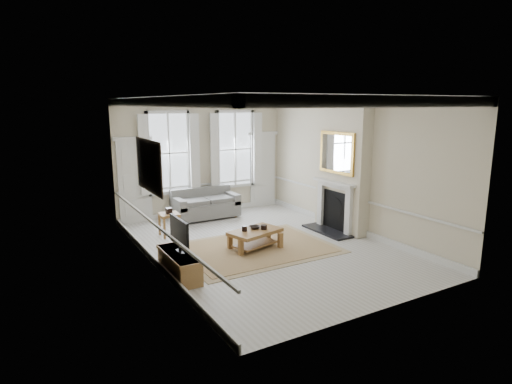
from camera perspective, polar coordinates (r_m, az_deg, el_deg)
floor at (r=10.04m, az=1.26°, el=-7.30°), size 7.20×7.20×0.00m
ceiling at (r=9.50m, az=1.36°, el=12.49°), size 7.20×7.20×0.00m
back_wall at (r=12.81m, az=-7.11°, el=4.57°), size 5.20×0.00×5.20m
left_wall at (r=8.59m, az=-13.69°, el=0.83°), size 0.00×7.20×7.20m
right_wall at (r=11.18m, az=12.79°, el=3.34°), size 0.00×7.20×7.20m
window_left at (r=12.37m, az=-11.54°, el=5.10°), size 1.26×0.20×2.20m
window_right at (r=13.18m, az=-2.82°, el=5.72°), size 1.26×0.20×2.20m
door_left at (r=12.21m, az=-15.86°, el=1.25°), size 0.90×0.08×2.30m
door_right at (r=13.77m, az=0.90°, el=2.84°), size 0.90×0.08×2.30m
painting at (r=8.82m, az=-14.11°, el=3.41°), size 0.05×1.66×1.06m
chimney_breast at (r=11.21m, az=11.44°, el=3.42°), size 0.35×1.70×3.38m
hearth at (r=11.30m, az=9.47°, el=-5.15°), size 0.55×1.50×0.05m
fireplace at (r=11.24m, az=10.38°, el=-1.54°), size 0.21×1.45×1.33m
mirror at (r=11.03m, az=10.67°, el=5.15°), size 0.06×1.26×1.06m
sofa at (r=12.53m, az=-6.83°, el=-1.81°), size 1.86×0.91×0.86m
side_table at (r=10.95m, az=-11.50°, el=-3.37°), size 0.50×0.50×0.58m
rug at (r=9.91m, az=-0.11°, el=-7.50°), size 3.50×2.60×0.02m
coffee_table at (r=9.79m, az=-0.11°, el=-5.55°), size 1.33×0.98×0.45m
ceramic_pot_a at (r=9.68m, az=-1.55°, el=-4.89°), size 0.12×0.12×0.12m
ceramic_pot_b at (r=9.81m, az=1.05°, el=-4.71°), size 0.14×0.14×0.10m
bowl at (r=9.87m, az=-0.15°, el=-4.74°), size 0.26×0.26×0.06m
tv_stand at (r=8.44m, az=-10.18°, el=-9.53°), size 0.43×1.34×0.48m
tv at (r=8.24m, az=-10.19°, el=-5.39°), size 0.08×0.90×0.68m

